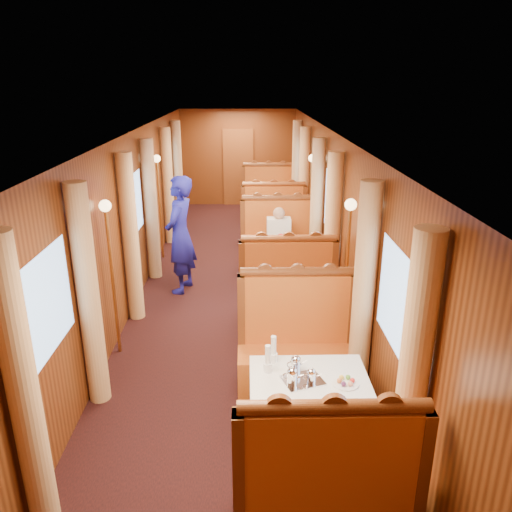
{
  "coord_description": "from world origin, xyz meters",
  "views": [
    {
      "loc": [
        0.2,
        -7.3,
        3.25
      ],
      "look_at": [
        0.33,
        -1.16,
        1.05
      ],
      "focal_mm": 35.0,
      "sensor_mm": 36.0,
      "label": 1
    }
  ],
  "objects_px": {
    "tea_tray": "(303,381)",
    "fruit_plate": "(346,382)",
    "table_mid": "(281,271)",
    "steward": "(180,235)",
    "banquette_mid_aft": "(278,248)",
    "banquette_far_fwd": "(273,225)",
    "teapot_back": "(296,366)",
    "rose_vase_far": "(269,190)",
    "table_far": "(271,214)",
    "banquette_near_fwd": "(324,495)",
    "banquette_far_aft": "(269,201)",
    "teapot_left": "(292,378)",
    "rose_vase_mid": "(280,238)",
    "passenger": "(279,235)",
    "teapot_right": "(311,378)",
    "banquette_mid_fwd": "(286,295)",
    "banquette_near_aft": "(297,350)",
    "table_near": "(308,412)"
  },
  "relations": [
    {
      "from": "tea_tray",
      "to": "fruit_plate",
      "type": "height_order",
      "value": "fruit_plate"
    },
    {
      "from": "table_mid",
      "to": "steward",
      "type": "bearing_deg",
      "value": 173.78
    },
    {
      "from": "banquette_mid_aft",
      "to": "banquette_far_fwd",
      "type": "distance_m",
      "value": 1.47
    },
    {
      "from": "steward",
      "to": "teapot_back",
      "type": "bearing_deg",
      "value": 35.29
    },
    {
      "from": "rose_vase_far",
      "to": "fruit_plate",
      "type": "bearing_deg",
      "value": -87.27
    },
    {
      "from": "banquette_mid_aft",
      "to": "table_far",
      "type": "height_order",
      "value": "banquette_mid_aft"
    },
    {
      "from": "fruit_plate",
      "to": "table_mid",
      "type": "bearing_deg",
      "value": 94.76
    },
    {
      "from": "banquette_near_fwd",
      "to": "teapot_back",
      "type": "distance_m",
      "value": 1.17
    },
    {
      "from": "fruit_plate",
      "to": "table_far",
      "type": "bearing_deg",
      "value": 92.43
    },
    {
      "from": "banquette_mid_aft",
      "to": "banquette_far_aft",
      "type": "xyz_separation_m",
      "value": [
        0.0,
        3.5,
        0.0
      ]
    },
    {
      "from": "table_far",
      "to": "teapot_left",
      "type": "height_order",
      "value": "teapot_left"
    },
    {
      "from": "teapot_back",
      "to": "rose_vase_far",
      "type": "distance_m",
      "value": 6.95
    },
    {
      "from": "banquette_near_fwd",
      "to": "rose_vase_far",
      "type": "relative_size",
      "value": 3.72
    },
    {
      "from": "banquette_near_fwd",
      "to": "rose_vase_mid",
      "type": "distance_m",
      "value": 4.52
    },
    {
      "from": "passenger",
      "to": "teapot_left",
      "type": "bearing_deg",
      "value": -92.11
    },
    {
      "from": "rose_vase_mid",
      "to": "rose_vase_far",
      "type": "xyz_separation_m",
      "value": [
        -0.01,
        3.54,
        0.0
      ]
    },
    {
      "from": "fruit_plate",
      "to": "steward",
      "type": "bearing_deg",
      "value": 116.41
    },
    {
      "from": "banquette_near_fwd",
      "to": "passenger",
      "type": "bearing_deg",
      "value": 90.0
    },
    {
      "from": "teapot_back",
      "to": "banquette_far_aft",
      "type": "bearing_deg",
      "value": 79.62
    },
    {
      "from": "teapot_left",
      "to": "fruit_plate",
      "type": "height_order",
      "value": "teapot_left"
    },
    {
      "from": "banquette_near_fwd",
      "to": "steward",
      "type": "distance_m",
      "value": 4.97
    },
    {
      "from": "teapot_left",
      "to": "table_far",
      "type": "bearing_deg",
      "value": 92.15
    },
    {
      "from": "rose_vase_mid",
      "to": "rose_vase_far",
      "type": "height_order",
      "value": "same"
    },
    {
      "from": "tea_tray",
      "to": "fruit_plate",
      "type": "xyz_separation_m",
      "value": [
        0.37,
        -0.05,
        0.01
      ]
    },
    {
      "from": "banquette_mid_aft",
      "to": "tea_tray",
      "type": "bearing_deg",
      "value": -90.82
    },
    {
      "from": "fruit_plate",
      "to": "steward",
      "type": "relative_size",
      "value": 0.12
    },
    {
      "from": "banquette_mid_aft",
      "to": "tea_tray",
      "type": "relative_size",
      "value": 3.94
    },
    {
      "from": "fruit_plate",
      "to": "rose_vase_far",
      "type": "relative_size",
      "value": 0.64
    },
    {
      "from": "tea_tray",
      "to": "steward",
      "type": "distance_m",
      "value": 4.05
    },
    {
      "from": "teapot_right",
      "to": "table_mid",
      "type": "bearing_deg",
      "value": 92.91
    },
    {
      "from": "banquette_far_fwd",
      "to": "passenger",
      "type": "distance_m",
      "value": 1.76
    },
    {
      "from": "banquette_mid_fwd",
      "to": "banquette_far_fwd",
      "type": "bearing_deg",
      "value": 90.0
    },
    {
      "from": "teapot_left",
      "to": "fruit_plate",
      "type": "distance_m",
      "value": 0.47
    },
    {
      "from": "teapot_right",
      "to": "teapot_back",
      "type": "bearing_deg",
      "value": 124.94
    },
    {
      "from": "banquette_far_fwd",
      "to": "teapot_right",
      "type": "bearing_deg",
      "value": -89.97
    },
    {
      "from": "fruit_plate",
      "to": "steward",
      "type": "xyz_separation_m",
      "value": [
        -1.89,
        3.8,
        0.16
      ]
    },
    {
      "from": "steward",
      "to": "teapot_left",
      "type": "bearing_deg",
      "value": 33.57
    },
    {
      "from": "teapot_back",
      "to": "passenger",
      "type": "height_order",
      "value": "passenger"
    },
    {
      "from": "banquette_far_fwd",
      "to": "steward",
      "type": "bearing_deg",
      "value": -124.41
    },
    {
      "from": "banquette_far_aft",
      "to": "rose_vase_far",
      "type": "bearing_deg",
      "value": -92.23
    },
    {
      "from": "table_far",
      "to": "banquette_far_fwd",
      "type": "relative_size",
      "value": 0.78
    },
    {
      "from": "banquette_far_aft",
      "to": "rose_vase_mid",
      "type": "relative_size",
      "value": 3.72
    },
    {
      "from": "banquette_near_aft",
      "to": "rose_vase_far",
      "type": "relative_size",
      "value": 3.72
    },
    {
      "from": "banquette_far_fwd",
      "to": "rose_vase_mid",
      "type": "distance_m",
      "value": 2.55
    },
    {
      "from": "teapot_left",
      "to": "teapot_back",
      "type": "distance_m",
      "value": 0.21
    },
    {
      "from": "table_near",
      "to": "teapot_left",
      "type": "distance_m",
      "value": 0.48
    },
    {
      "from": "banquette_far_fwd",
      "to": "fruit_plate",
      "type": "relative_size",
      "value": 5.84
    },
    {
      "from": "banquette_mid_aft",
      "to": "tea_tray",
      "type": "distance_m",
      "value": 4.6
    },
    {
      "from": "banquette_far_aft",
      "to": "tea_tray",
      "type": "relative_size",
      "value": 3.94
    },
    {
      "from": "table_mid",
      "to": "teapot_back",
      "type": "height_order",
      "value": "teapot_back"
    }
  ]
}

